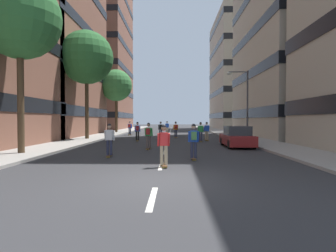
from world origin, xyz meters
name	(u,v)px	position (x,y,z in m)	size (l,w,h in m)	color
ground_plane	(169,135)	(0.00, 27.85, 0.00)	(167.09, 167.09, 0.00)	#333335
sidewalk_left	(115,133)	(-7.93, 31.33, 0.07)	(3.23, 76.58, 0.14)	#9E9991
sidewalk_right	(225,133)	(7.93, 31.33, 0.07)	(3.23, 76.58, 0.14)	#9E9991
lane_markings	(169,135)	(0.00, 28.00, 0.00)	(0.16, 62.20, 0.01)	silver
building_left_mid	(28,14)	(-16.85, 24.70, 14.61)	(14.73, 17.57, 29.03)	brown
building_left_far	(93,50)	(-16.85, 51.67, 17.05)	(14.73, 19.21, 33.93)	brown
building_right_far	(250,73)	(16.85, 51.67, 11.90)	(14.73, 19.59, 23.62)	#BCB29E
parked_car_near	(237,137)	(5.12, 11.36, 0.70)	(1.82, 4.40, 1.52)	maroon
street_tree_near	(20,19)	(-7.93, 6.44, 7.55)	(4.48, 4.48, 9.68)	#4C3823
street_tree_mid	(116,86)	(-7.93, 32.60, 7.03)	(4.67, 4.67, 9.25)	#4C3823
street_tree_far	(87,58)	(-7.93, 18.38, 8.02)	(5.17, 5.17, 10.50)	#4C3823
streetlamp_right	(244,97)	(7.24, 18.05, 4.14)	(2.13, 0.30, 6.50)	#3F3F44
skater_0	(207,130)	(3.66, 17.44, 0.98)	(0.56, 0.92, 1.78)	brown
skater_1	(176,128)	(0.80, 22.17, 1.02)	(0.57, 0.92, 1.78)	brown
skater_2	(130,127)	(-5.02, 26.64, 1.02)	(0.57, 0.92, 1.78)	brown
skater_3	(164,143)	(0.13, 2.71, 0.98)	(0.56, 0.92, 1.78)	brown
skater_4	(167,127)	(-0.36, 30.79, 0.98)	(0.54, 0.91, 1.78)	brown
skater_5	(137,130)	(-2.79, 16.92, 1.02)	(0.54, 0.91, 1.78)	brown
skater_6	(109,138)	(-2.87, 5.84, 0.98)	(0.53, 0.90, 1.78)	brown
skater_7	(201,131)	(2.97, 16.15, 0.98)	(0.54, 0.90, 1.78)	brown
skater_8	(161,129)	(-0.89, 22.45, 0.98)	(0.55, 0.91, 1.78)	brown
skater_9	(194,139)	(1.53, 4.81, 1.02)	(0.53, 0.90, 1.78)	brown
skater_10	(148,134)	(-1.13, 9.69, 1.02)	(0.56, 0.92, 1.78)	brown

